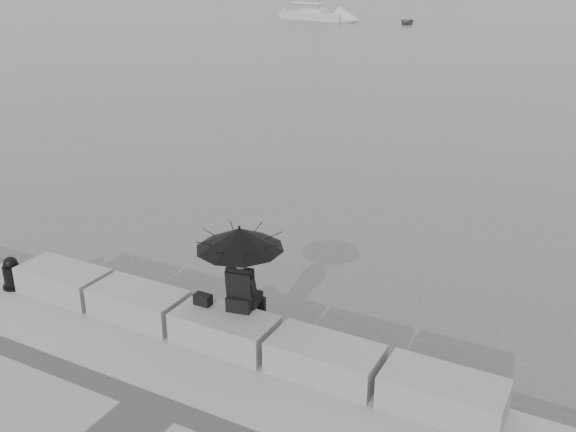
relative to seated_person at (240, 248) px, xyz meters
The scene contains 11 objects.
ground 2.05m from the seated_person, 129.49° to the left, with size 360.00×360.00×0.00m, color #4B4D50.
stone_block_far_left 3.77m from the seated_person, behind, with size 1.60×0.80×0.50m, color gray.
stone_block_left 2.26m from the seated_person, behind, with size 1.60×0.80×0.50m, color gray.
stone_block_centre 1.33m from the seated_person, 112.79° to the right, with size 1.60×0.80×0.50m, color gray.
stone_block_right 2.06m from the seated_person, 10.72° to the right, with size 1.60×0.80×0.50m, color gray.
stone_block_far_right 3.53m from the seated_person, ahead, with size 1.60×0.80×0.50m, color gray.
seated_person is the anchor object (origin of this frame).
bag 1.14m from the seated_person, 163.97° to the right, with size 0.28×0.16×0.18m, color black.
mooring_bollard 4.74m from the seated_person, behind, with size 0.39×0.39×0.61m.
sailboat_left 67.33m from the seated_person, 114.88° to the left, with size 9.08×4.50×12.90m.
dinghy 63.42m from the seated_person, 105.96° to the left, with size 3.07×1.30×0.52m, color gray.
Camera 1 is at (4.88, -7.51, 5.99)m, focal length 40.00 mm.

